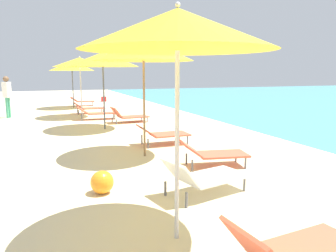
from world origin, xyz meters
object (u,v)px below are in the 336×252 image
(lounger_third_shoreside, at_px, (204,176))
(lounger_fourth_shoreside, at_px, (163,133))
(lounger_sixth_shoreside, at_px, (89,107))
(person_walking_mid, at_px, (7,93))
(umbrella_third, at_px, (178,30))
(lounger_fourth_inland, at_px, (213,153))
(cooler_box, at_px, (104,99))
(umbrella_fifth, at_px, (103,60))
(lounger_fifth_shoreside, at_px, (129,116))
(umbrella_sixth, at_px, (80,62))
(lounger_third_inland, at_px, (296,250))
(umbrella_fourth, at_px, (143,50))
(lounger_farthest_shoreside, at_px, (82,101))
(beach_ball, at_px, (102,182))
(lounger_sixth_inland, at_px, (96,112))
(umbrella_farthest, at_px, (72,66))

(lounger_third_shoreside, height_order, lounger_fourth_shoreside, lounger_third_shoreside)
(lounger_sixth_shoreside, height_order, person_walking_mid, person_walking_mid)
(umbrella_third, height_order, lounger_fourth_inland, umbrella_third)
(cooler_box, bearing_deg, umbrella_third, -96.72)
(lounger_fourth_inland, bearing_deg, umbrella_third, -115.73)
(lounger_sixth_shoreside, bearing_deg, person_walking_mid, -173.76)
(umbrella_fifth, distance_m, lounger_fifth_shoreside, 2.63)
(lounger_third_shoreside, xyz_separation_m, umbrella_sixth, (-0.90, 9.83, 2.04))
(lounger_third_inland, xyz_separation_m, lounger_fourth_inland, (1.01, 3.47, 0.02))
(lounger_third_inland, height_order, umbrella_sixth, umbrella_sixth)
(umbrella_fourth, bearing_deg, umbrella_third, -100.79)
(umbrella_third, bearing_deg, umbrella_sixth, 89.92)
(lounger_fifth_shoreside, height_order, lounger_farthest_shoreside, lounger_fifth_shoreside)
(lounger_farthest_shoreside, bearing_deg, umbrella_fifth, -82.45)
(beach_ball, bearing_deg, lounger_sixth_inland, 82.48)
(lounger_fourth_inland, height_order, lounger_farthest_shoreside, lounger_fourth_inland)
(umbrella_fifth, height_order, umbrella_sixth, umbrella_fifth)
(lounger_third_shoreside, height_order, umbrella_sixth, umbrella_sixth)
(umbrella_sixth, distance_m, lounger_sixth_shoreside, 2.41)
(lounger_fifth_shoreside, distance_m, cooler_box, 9.56)
(umbrella_fourth, relative_size, lounger_fifth_shoreside, 1.85)
(lounger_fourth_inland, height_order, person_walking_mid, person_walking_mid)
(lounger_third_inland, xyz_separation_m, umbrella_sixth, (-0.77, 12.01, 2.08))
(umbrella_third, relative_size, lounger_third_shoreside, 1.79)
(umbrella_sixth, xyz_separation_m, lounger_farthest_shoreside, (0.51, 4.93, -2.06))
(lounger_sixth_shoreside, distance_m, umbrella_farthest, 3.37)
(lounger_farthest_shoreside, bearing_deg, umbrella_sixth, -87.76)
(umbrella_farthest, bearing_deg, umbrella_third, -89.83)
(lounger_fourth_inland, xyz_separation_m, umbrella_sixth, (-1.77, 8.54, 2.06))
(umbrella_fourth, bearing_deg, person_walking_mid, 114.27)
(lounger_fourth_shoreside, distance_m, beach_ball, 3.62)
(lounger_fourth_inland, height_order, cooler_box, lounger_fourth_inland)
(lounger_sixth_shoreside, relative_size, person_walking_mid, 0.80)
(umbrella_fourth, height_order, lounger_sixth_shoreside, umbrella_fourth)
(person_walking_mid, bearing_deg, lounger_third_inland, -51.47)
(umbrella_fourth, relative_size, person_walking_mid, 1.53)
(lounger_third_shoreside, relative_size, lounger_sixth_shoreside, 1.04)
(lounger_third_shoreside, distance_m, lounger_fifth_shoreside, 7.71)
(lounger_fourth_inland, bearing_deg, lounger_farthest_shoreside, 106.18)
(lounger_fourth_inland, relative_size, cooler_box, 3.08)
(umbrella_third, xyz_separation_m, lounger_third_inland, (0.78, -1.06, -2.09))
(lounger_third_shoreside, bearing_deg, lounger_fourth_shoreside, 67.88)
(lounger_fourth_inland, relative_size, lounger_farthest_shoreside, 1.03)
(umbrella_fifth, relative_size, lounger_sixth_shoreside, 1.86)
(lounger_farthest_shoreside, distance_m, person_walking_mid, 5.41)
(umbrella_third, distance_m, cooler_box, 18.60)
(lounger_third_inland, xyz_separation_m, lounger_sixth_inland, (-0.27, 11.10, 0.02))
(lounger_fourth_shoreside, distance_m, lounger_sixth_shoreside, 7.52)
(lounger_third_inland, distance_m, umbrella_sixth, 12.21)
(lounger_sixth_shoreside, distance_m, cooler_box, 6.45)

